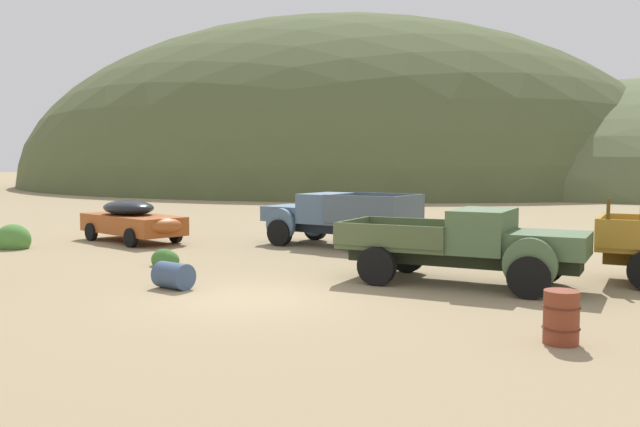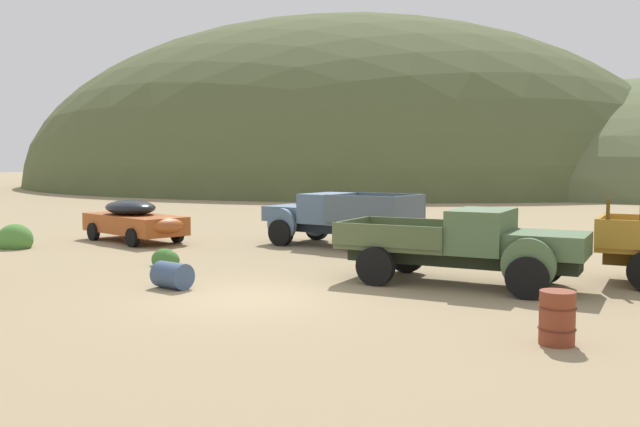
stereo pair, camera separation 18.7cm
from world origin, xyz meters
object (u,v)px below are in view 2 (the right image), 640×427
at_px(truck_chalk_blue, 331,218).
at_px(oil_drum_spare, 557,318).
at_px(car_oxide_orange, 136,220).
at_px(oil_drum_tipped, 172,275).
at_px(truck_weathered_green, 479,246).

bearing_deg(truck_chalk_blue, oil_drum_spare, 139.40).
xyz_separation_m(car_oxide_orange, truck_chalk_blue, (6.95, 2.58, 0.20)).
xyz_separation_m(truck_chalk_blue, oil_drum_tipped, (0.59, -9.21, -0.70)).
bearing_deg(oil_drum_tipped, truck_chalk_blue, 93.67).
distance_m(car_oxide_orange, oil_drum_tipped, 10.05).
bearing_deg(truck_chalk_blue, oil_drum_tipped, 99.11).
height_order(car_oxide_orange, oil_drum_tipped, car_oxide_orange).
bearing_deg(oil_drum_spare, truck_chalk_blue, 133.96).
bearing_deg(oil_drum_spare, car_oxide_orange, 155.96).
xyz_separation_m(oil_drum_spare, oil_drum_tipped, (-9.02, 0.76, -0.14)).
bearing_deg(truck_weathered_green, car_oxide_orange, 167.34).
bearing_deg(oil_drum_tipped, car_oxide_orange, 138.69).
xyz_separation_m(truck_chalk_blue, truck_weathered_green, (6.94, -5.31, -0.02)).
distance_m(truck_chalk_blue, oil_drum_spare, 13.86).
xyz_separation_m(car_oxide_orange, oil_drum_tipped, (7.54, -6.63, -0.50)).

